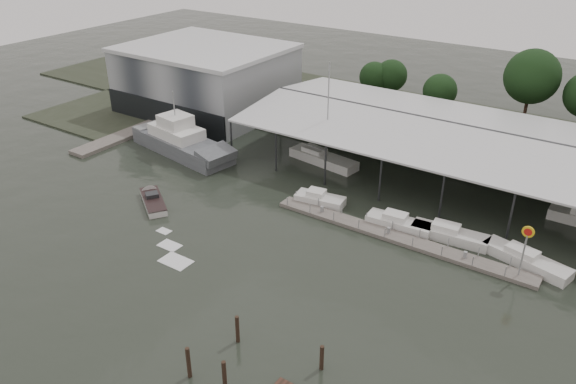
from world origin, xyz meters
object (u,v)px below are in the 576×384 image
Objects in this scene: shell_fuel_sign at (526,242)px; grey_trawler at (182,142)px; speedboat_underway at (152,199)px; white_sailboat at (322,158)px.

grey_trawler is (-45.74, 4.10, -2.35)m from shell_fuel_sign.
grey_trawler is 1.11× the size of speedboat_underway.
white_sailboat is at bearing -83.16° from speedboat_underway.
white_sailboat is (17.62, 7.87, -0.92)m from grey_trawler.
grey_trawler is 14.44m from speedboat_underway.
shell_fuel_sign is 30.73m from white_sailboat.
grey_trawler is at bearing 174.88° from shell_fuel_sign.
speedboat_underway is (-38.65, -8.42, -3.53)m from shell_fuel_sign.
shell_fuel_sign is 45.99m from grey_trawler.
shell_fuel_sign is 0.31× the size of grey_trawler.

